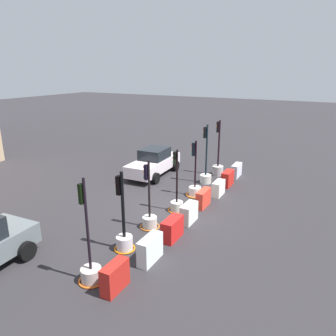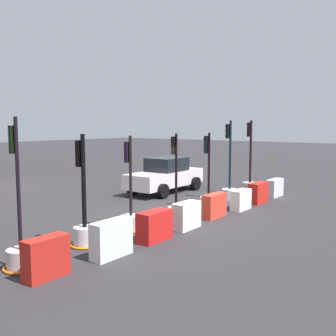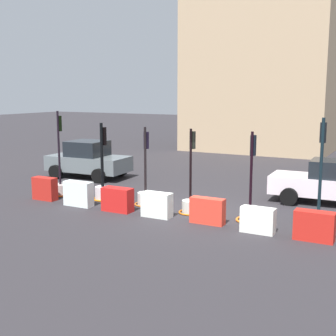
{
  "view_description": "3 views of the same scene",
  "coord_description": "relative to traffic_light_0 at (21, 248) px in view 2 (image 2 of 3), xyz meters",
  "views": [
    {
      "loc": [
        -12.4,
        -6.42,
        6.36
      ],
      "look_at": [
        0.67,
        0.6,
        1.75
      ],
      "focal_mm": 34.1,
      "sensor_mm": 36.0,
      "label": 1
    },
    {
      "loc": [
        -10.87,
        -8.19,
        3.26
      ],
      "look_at": [
        -0.06,
        0.12,
        1.75
      ],
      "focal_mm": 42.17,
      "sensor_mm": 36.0,
      "label": 2
    },
    {
      "loc": [
        6.53,
        -14.31,
        4.21
      ],
      "look_at": [
        -1.06,
        -0.23,
        1.52
      ],
      "focal_mm": 48.87,
      "sensor_mm": 36.0,
      "label": 3
    }
  ],
  "objects": [
    {
      "name": "construction_barrier_6",
      "position": [
        10.29,
        -1.04,
        -0.05
      ],
      "size": [
        1.12,
        0.45,
        0.86
      ],
      "color": "red",
      "rests_on": "ground_plane"
    },
    {
      "name": "construction_barrier_5",
      "position": [
        8.66,
        -1.08,
        -0.1
      ],
      "size": [
        1.02,
        0.42,
        0.77
      ],
      "color": "white",
      "rests_on": "ground_plane"
    },
    {
      "name": "traffic_light_4",
      "position": [
        8.06,
        0.01,
        -0.04
      ],
      "size": [
        0.92,
        0.92,
        2.94
      ],
      "color": "silver",
      "rests_on": "ground_plane"
    },
    {
      "name": "construction_barrier_2",
      "position": [
        3.53,
        -1.02,
        -0.06
      ],
      "size": [
        1.11,
        0.49,
        0.85
      ],
      "color": "red",
      "rests_on": "ground_plane"
    },
    {
      "name": "car_white_van",
      "position": [
        10.05,
        3.67,
        0.33
      ],
      "size": [
        4.54,
        2.15,
        1.67
      ],
      "color": "silver",
      "rests_on": "ground_plane"
    },
    {
      "name": "traffic_light_3",
      "position": [
        5.9,
        -0.01,
        0.01
      ],
      "size": [
        0.82,
        0.82,
        2.96
      ],
      "color": "beige",
      "rests_on": "ground_plane"
    },
    {
      "name": "construction_barrier_3",
      "position": [
        5.12,
        -1.0,
        -0.06
      ],
      "size": [
        1.03,
        0.45,
        0.84
      ],
      "color": "white",
      "rests_on": "ground_plane"
    },
    {
      "name": "ground_plane",
      "position": [
        6.04,
        0.27,
        -0.48
      ],
      "size": [
        120.0,
        120.0,
        0.0
      ],
      "primitive_type": "plane",
      "color": "#2B282C"
    },
    {
      "name": "construction_barrier_7",
      "position": [
        12.09,
        -1.02,
        -0.08
      ],
      "size": [
        1.15,
        0.39,
        0.8
      ],
      "color": "silver",
      "rests_on": "ground_plane"
    },
    {
      "name": "construction_barrier_0",
      "position": [
        0.02,
        -0.92,
        -0.04
      ],
      "size": [
        1.0,
        0.4,
        0.89
      ],
      "color": "red",
      "rests_on": "ground_plane"
    },
    {
      "name": "traffic_light_5",
      "position": [
        10.17,
        0.25,
        0.13
      ],
      "size": [
        0.66,
        0.66,
        3.43
      ],
      "color": "silver",
      "rests_on": "ground_plane"
    },
    {
      "name": "construction_barrier_4",
      "position": [
        6.94,
        -0.92,
        -0.06
      ],
      "size": [
        1.13,
        0.37,
        0.84
      ],
      "color": "red",
      "rests_on": "ground_plane"
    },
    {
      "name": "traffic_light_0",
      "position": [
        0.0,
        0.0,
        0.0
      ],
      "size": [
        0.83,
        0.83,
        3.43
      ],
      "color": "#B5A6A1",
      "rests_on": "ground_plane"
    },
    {
      "name": "traffic_light_1",
      "position": [
        2.01,
        0.18,
        0.11
      ],
      "size": [
        0.78,
        0.78,
        3.01
      ],
      "color": "silver",
      "rests_on": "ground_plane"
    },
    {
      "name": "traffic_light_2",
      "position": [
        3.92,
        0.26,
        -0.03
      ],
      "size": [
        0.84,
        0.84,
        2.93
      ],
      "color": "silver",
      "rests_on": "ground_plane"
    },
    {
      "name": "traffic_light_6",
      "position": [
        11.91,
        0.13,
        0.12
      ],
      "size": [
        0.69,
        0.69,
        3.44
      ],
      "color": "#B5AFAC",
      "rests_on": "ground_plane"
    },
    {
      "name": "construction_barrier_1",
      "position": [
        1.81,
        -1.06,
        -0.02
      ],
      "size": [
        1.13,
        0.42,
        0.92
      ],
      "color": "white",
      "rests_on": "ground_plane"
    }
  ]
}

